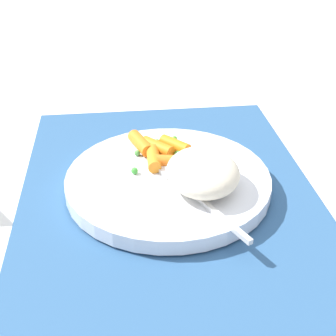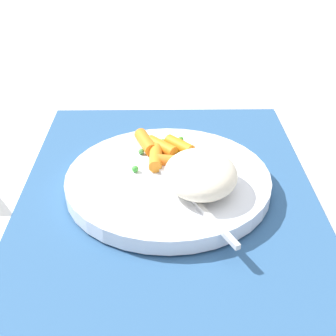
# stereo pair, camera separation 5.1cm
# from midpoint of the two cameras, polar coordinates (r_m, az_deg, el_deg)

# --- Properties ---
(ground_plane) EXTENTS (2.40, 2.40, 0.00)m
(ground_plane) POSITION_cam_midpoint_polar(r_m,az_deg,el_deg) (0.61, -2.39, -2.86)
(ground_plane) COLOR white
(placemat) EXTENTS (0.49, 0.37, 0.01)m
(placemat) POSITION_cam_midpoint_polar(r_m,az_deg,el_deg) (0.61, -2.39, -2.63)
(placemat) COLOR #2D5684
(placemat) RESTS_ON ground_plane
(plate) EXTENTS (0.26, 0.26, 0.02)m
(plate) POSITION_cam_midpoint_polar(r_m,az_deg,el_deg) (0.60, -2.42, -1.65)
(plate) COLOR white
(plate) RESTS_ON placemat
(rice_mound) EXTENTS (0.10, 0.09, 0.04)m
(rice_mound) POSITION_cam_midpoint_polar(r_m,az_deg,el_deg) (0.56, 1.65, -0.55)
(rice_mound) COLOR beige
(rice_mound) RESTS_ON plate
(carrot_portion) EXTENTS (0.09, 0.09, 0.02)m
(carrot_portion) POSITION_cam_midpoint_polar(r_m,az_deg,el_deg) (0.63, -3.32, 2.03)
(carrot_portion) COLOR orange
(carrot_portion) RESTS_ON plate
(pea_scatter) EXTENTS (0.09, 0.08, 0.01)m
(pea_scatter) POSITION_cam_midpoint_polar(r_m,az_deg,el_deg) (0.63, -2.90, 1.81)
(pea_scatter) COLOR #519F46
(pea_scatter) RESTS_ON plate
(fork) EXTENTS (0.18, 0.09, 0.01)m
(fork) POSITION_cam_midpoint_polar(r_m,az_deg,el_deg) (0.56, -0.38, -2.49)
(fork) COLOR silver
(fork) RESTS_ON plate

